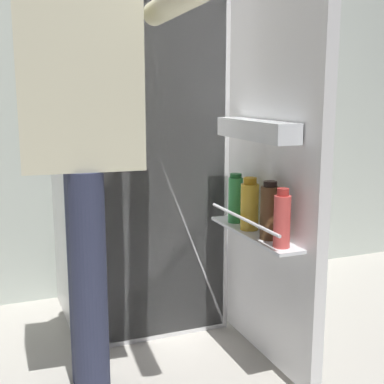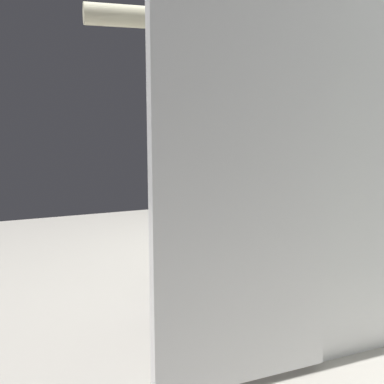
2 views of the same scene
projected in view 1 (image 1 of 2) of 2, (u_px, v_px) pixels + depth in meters
The scene contains 4 objects.
ground_plane at pixel (177, 367), 2.05m from camera, with size 5.38×5.38×0.00m, color #B7B2A8.
kitchen_wall at pixel (111, 45), 2.66m from camera, with size 4.40×0.10×2.55m, color beige.
refrigerator at pixel (141, 139), 2.37m from camera, with size 0.71×1.29×1.67m.
person at pixel (84, 122), 1.73m from camera, with size 0.51×0.71×1.61m.
Camera 1 is at (-0.64, -1.77, 1.06)m, focal length 49.65 mm.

